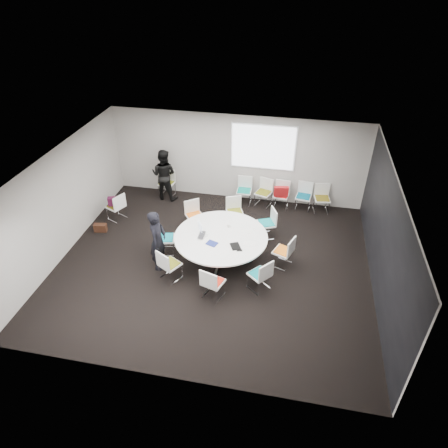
% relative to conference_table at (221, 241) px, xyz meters
% --- Properties ---
extents(room_shell, '(8.08, 7.08, 2.88)m').
position_rel_conference_table_xyz_m(room_shell, '(-0.06, -0.24, 0.84)').
color(room_shell, black).
rests_on(room_shell, ground).
extents(conference_table, '(2.41, 2.41, 0.73)m').
position_rel_conference_table_xyz_m(conference_table, '(0.00, 0.00, 0.00)').
color(conference_table, silver).
rests_on(conference_table, ground).
extents(projection_screen, '(1.90, 0.03, 1.35)m').
position_rel_conference_table_xyz_m(projection_screen, '(0.65, 3.22, 1.29)').
color(projection_screen, white).
rests_on(projection_screen, room_shell).
extents(chair_ring_a, '(0.58, 0.59, 0.88)m').
position_rel_conference_table_xyz_m(chair_ring_a, '(1.62, 0.04, -0.28)').
color(chair_ring_a, silver).
rests_on(chair_ring_a, ground).
extents(chair_ring_b, '(0.60, 0.60, 0.88)m').
position_rel_conference_table_xyz_m(chair_ring_b, '(1.06, 1.22, -0.28)').
color(chair_ring_b, silver).
rests_on(chair_ring_b, ground).
extents(chair_ring_c, '(0.59, 0.59, 0.88)m').
position_rel_conference_table_xyz_m(chair_ring_c, '(0.08, 1.62, -0.28)').
color(chair_ring_c, silver).
rests_on(chair_ring_c, ground).
extents(chair_ring_d, '(0.64, 0.63, 0.88)m').
position_rel_conference_table_xyz_m(chair_ring_d, '(-1.03, 1.20, -0.28)').
color(chair_ring_d, silver).
rests_on(chair_ring_d, ground).
extents(chair_ring_e, '(0.54, 0.55, 0.88)m').
position_rel_conference_table_xyz_m(chair_ring_e, '(-1.51, -0.02, -0.28)').
color(chair_ring_e, silver).
rests_on(chair_ring_e, ground).
extents(chair_ring_f, '(0.62, 0.62, 0.88)m').
position_rel_conference_table_xyz_m(chair_ring_f, '(-1.08, -1.02, -0.28)').
color(chair_ring_f, silver).
rests_on(chair_ring_f, ground).
extents(chair_ring_g, '(0.58, 0.57, 0.88)m').
position_rel_conference_table_xyz_m(chair_ring_g, '(0.10, -1.44, -0.28)').
color(chair_ring_g, silver).
rests_on(chair_ring_g, ground).
extents(chair_ring_h, '(0.64, 0.64, 0.88)m').
position_rel_conference_table_xyz_m(chair_ring_h, '(1.14, -0.96, -0.28)').
color(chair_ring_h, silver).
rests_on(chair_ring_h, ground).
extents(chair_back_a, '(0.47, 0.46, 0.88)m').
position_rel_conference_table_xyz_m(chair_back_a, '(0.15, 2.92, -0.28)').
color(chair_back_a, silver).
rests_on(chair_back_a, ground).
extents(chair_back_b, '(0.58, 0.57, 0.88)m').
position_rel_conference_table_xyz_m(chair_back_b, '(0.77, 2.92, -0.28)').
color(chair_back_b, silver).
rests_on(chair_back_b, ground).
extents(chair_back_c, '(0.50, 0.49, 0.88)m').
position_rel_conference_table_xyz_m(chair_back_c, '(1.33, 2.89, -0.28)').
color(chair_back_c, silver).
rests_on(chair_back_c, ground).
extents(chair_back_d, '(0.52, 0.51, 0.88)m').
position_rel_conference_table_xyz_m(chair_back_d, '(2.03, 2.92, -0.28)').
color(chair_back_d, silver).
rests_on(chair_back_d, ground).
extents(chair_back_e, '(0.52, 0.51, 0.88)m').
position_rel_conference_table_xyz_m(chair_back_e, '(2.59, 2.91, -0.28)').
color(chair_back_e, silver).
rests_on(chair_back_e, ground).
extents(chair_spare_left, '(0.60, 0.61, 0.88)m').
position_rel_conference_table_xyz_m(chair_spare_left, '(-3.47, 1.24, -0.28)').
color(chair_spare_left, silver).
rests_on(chair_spare_left, ground).
extents(chair_person_back, '(0.53, 0.52, 0.88)m').
position_rel_conference_table_xyz_m(chair_person_back, '(-2.43, 2.92, -0.28)').
color(chair_person_back, silver).
rests_on(chair_person_back, ground).
extents(person_main, '(0.40, 0.61, 1.64)m').
position_rel_conference_table_xyz_m(person_main, '(-1.48, -0.61, 0.26)').
color(person_main, black).
rests_on(person_main, ground).
extents(person_back, '(0.88, 0.72, 1.70)m').
position_rel_conference_table_xyz_m(person_back, '(-2.44, 2.76, 0.29)').
color(person_back, black).
rests_on(person_back, ground).
extents(laptop, '(0.23, 0.36, 0.03)m').
position_rel_conference_table_xyz_m(laptop, '(-0.44, -0.08, 0.18)').
color(laptop, '#333338').
rests_on(laptop, conference_table).
extents(laptop_lid, '(0.17, 0.27, 0.22)m').
position_rel_conference_table_xyz_m(laptop_lid, '(-0.58, 0.12, 0.30)').
color(laptop_lid, silver).
rests_on(laptop_lid, conference_table).
extents(notebook_black, '(0.33, 0.36, 0.02)m').
position_rel_conference_table_xyz_m(notebook_black, '(0.44, -0.37, 0.18)').
color(notebook_black, black).
rests_on(notebook_black, conference_table).
extents(tablet_folio, '(0.31, 0.28, 0.03)m').
position_rel_conference_table_xyz_m(tablet_folio, '(-0.15, -0.37, 0.18)').
color(tablet_folio, navy).
rests_on(tablet_folio, conference_table).
extents(papers_right, '(0.36, 0.32, 0.00)m').
position_rel_conference_table_xyz_m(papers_right, '(0.63, 0.34, 0.17)').
color(papers_right, white).
rests_on(papers_right, conference_table).
extents(papers_front, '(0.30, 0.21, 0.00)m').
position_rel_conference_table_xyz_m(papers_front, '(0.76, -0.18, 0.17)').
color(papers_front, white).
rests_on(papers_front, conference_table).
extents(cup, '(0.08, 0.08, 0.09)m').
position_rel_conference_table_xyz_m(cup, '(0.12, 0.43, 0.22)').
color(cup, white).
rests_on(cup, conference_table).
extents(phone, '(0.15, 0.10, 0.01)m').
position_rel_conference_table_xyz_m(phone, '(0.57, -0.51, 0.17)').
color(phone, black).
rests_on(phone, conference_table).
extents(maroon_bag, '(0.42, 0.25, 0.28)m').
position_rel_conference_table_xyz_m(maroon_bag, '(-3.48, 1.24, 0.06)').
color(maroon_bag, '#4A1332').
rests_on(maroon_bag, chair_spare_left).
extents(brown_bag, '(0.38, 0.21, 0.24)m').
position_rel_conference_table_xyz_m(brown_bag, '(-3.70, 0.53, -0.44)').
color(brown_bag, '#331A10').
rests_on(brown_bag, ground).
extents(red_jacket, '(0.46, 0.24, 0.36)m').
position_rel_conference_table_xyz_m(red_jacket, '(1.33, 2.66, 0.14)').
color(red_jacket, '#A91418').
rests_on(red_jacket, chair_back_c).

